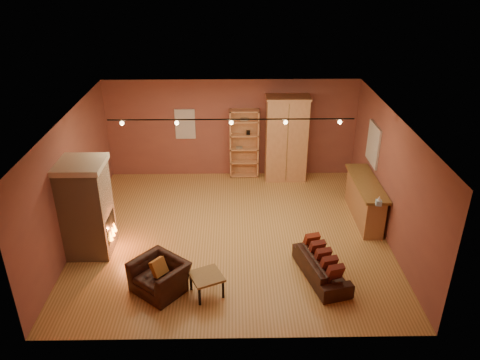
{
  "coord_description": "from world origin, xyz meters",
  "views": [
    {
      "loc": [
        0.03,
        -9.17,
        5.93
      ],
      "look_at": [
        0.18,
        0.2,
        1.29
      ],
      "focal_mm": 35.0,
      "sensor_mm": 36.0,
      "label": 1
    }
  ],
  "objects_px": {
    "armchair": "(159,272)",
    "coffee_table": "(207,278)",
    "armoire": "(286,138)",
    "loveseat": "(322,263)",
    "fireplace": "(87,208)",
    "bar_counter": "(365,200)",
    "bookcase": "(244,143)"
  },
  "relations": [
    {
      "from": "loveseat",
      "to": "coffee_table",
      "type": "relative_size",
      "value": 2.23
    },
    {
      "from": "bar_counter",
      "to": "coffee_table",
      "type": "bearing_deg",
      "value": -143.26
    },
    {
      "from": "bookcase",
      "to": "coffee_table",
      "type": "height_order",
      "value": "bookcase"
    },
    {
      "from": "loveseat",
      "to": "coffee_table",
      "type": "xyz_separation_m",
      "value": [
        -2.27,
        -0.48,
        0.03
      ]
    },
    {
      "from": "fireplace",
      "to": "armchair",
      "type": "height_order",
      "value": "fireplace"
    },
    {
      "from": "fireplace",
      "to": "bar_counter",
      "type": "height_order",
      "value": "fireplace"
    },
    {
      "from": "fireplace",
      "to": "armchair",
      "type": "distance_m",
      "value": 2.23
    },
    {
      "from": "armchair",
      "to": "fireplace",
      "type": "bearing_deg",
      "value": -179.74
    },
    {
      "from": "armoire",
      "to": "loveseat",
      "type": "relative_size",
      "value": 1.45
    },
    {
      "from": "fireplace",
      "to": "loveseat",
      "type": "relative_size",
      "value": 1.27
    },
    {
      "from": "armoire",
      "to": "bar_counter",
      "type": "distance_m",
      "value": 2.92
    },
    {
      "from": "loveseat",
      "to": "coffee_table",
      "type": "bearing_deg",
      "value": 87.28
    },
    {
      "from": "armoire",
      "to": "loveseat",
      "type": "distance_m",
      "value": 4.65
    },
    {
      "from": "coffee_table",
      "to": "armchair",
      "type": "bearing_deg",
      "value": 171.71
    },
    {
      "from": "bar_counter",
      "to": "coffee_table",
      "type": "relative_size",
      "value": 2.78
    },
    {
      "from": "fireplace",
      "to": "armchair",
      "type": "xyz_separation_m",
      "value": [
        1.65,
        -1.36,
        -0.63
      ]
    },
    {
      "from": "fireplace",
      "to": "armoire",
      "type": "relative_size",
      "value": 0.88
    },
    {
      "from": "bookcase",
      "to": "coffee_table",
      "type": "bearing_deg",
      "value": -99.06
    },
    {
      "from": "loveseat",
      "to": "armoire",
      "type": "bearing_deg",
      "value": -11.19
    },
    {
      "from": "loveseat",
      "to": "armchair",
      "type": "bearing_deg",
      "value": 81.61
    },
    {
      "from": "loveseat",
      "to": "armchair",
      "type": "xyz_separation_m",
      "value": [
        -3.17,
        -0.34,
        0.09
      ]
    },
    {
      "from": "armchair",
      "to": "loveseat",
      "type": "bearing_deg",
      "value": 45.81
    },
    {
      "from": "fireplace",
      "to": "bar_counter",
      "type": "relative_size",
      "value": 1.02
    },
    {
      "from": "fireplace",
      "to": "bookcase",
      "type": "height_order",
      "value": "fireplace"
    },
    {
      "from": "coffee_table",
      "to": "bar_counter",
      "type": "bearing_deg",
      "value": 36.74
    },
    {
      "from": "bookcase",
      "to": "armchair",
      "type": "distance_m",
      "value": 5.42
    },
    {
      "from": "bookcase",
      "to": "bar_counter",
      "type": "xyz_separation_m",
      "value": [
        2.85,
        -2.48,
        -0.51
      ]
    },
    {
      "from": "armchair",
      "to": "coffee_table",
      "type": "xyz_separation_m",
      "value": [
        0.91,
        -0.13,
        -0.06
      ]
    },
    {
      "from": "bar_counter",
      "to": "coffee_table",
      "type": "height_order",
      "value": "bar_counter"
    },
    {
      "from": "armchair",
      "to": "coffee_table",
      "type": "height_order",
      "value": "armchair"
    },
    {
      "from": "loveseat",
      "to": "armchair",
      "type": "relative_size",
      "value": 1.46
    },
    {
      "from": "armoire",
      "to": "coffee_table",
      "type": "xyz_separation_m",
      "value": [
        -2.0,
        -5.03,
        -0.85
      ]
    }
  ]
}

